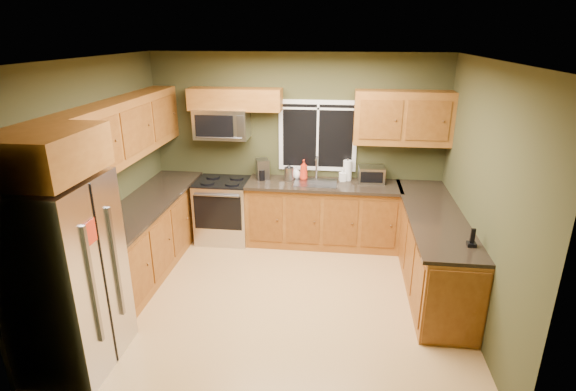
% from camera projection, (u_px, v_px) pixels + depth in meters
% --- Properties ---
extents(floor, '(4.20, 4.20, 0.00)m').
position_uv_depth(floor, '(280.00, 296.00, 5.32)').
color(floor, tan).
rests_on(floor, ground).
extents(ceiling, '(4.20, 4.20, 0.00)m').
position_uv_depth(ceiling, '(279.00, 59.00, 4.40)').
color(ceiling, white).
rests_on(ceiling, back_wall).
extents(back_wall, '(4.20, 0.00, 4.20)m').
position_uv_depth(back_wall, '(297.00, 149.00, 6.54)').
color(back_wall, '#36371D').
rests_on(back_wall, ground).
extents(front_wall, '(4.20, 0.00, 4.20)m').
position_uv_depth(front_wall, '(244.00, 272.00, 3.18)').
color(front_wall, '#36371D').
rests_on(front_wall, ground).
extents(left_wall, '(0.00, 3.60, 3.60)m').
position_uv_depth(left_wall, '(97.00, 181.00, 5.10)').
color(left_wall, '#36371D').
rests_on(left_wall, ground).
extents(right_wall, '(0.00, 3.60, 3.60)m').
position_uv_depth(right_wall, '(481.00, 197.00, 4.62)').
color(right_wall, '#36371D').
rests_on(right_wall, ground).
extents(window, '(1.12, 0.03, 1.02)m').
position_uv_depth(window, '(318.00, 136.00, 6.42)').
color(window, white).
rests_on(window, back_wall).
extents(base_cabinets_left, '(0.60, 2.65, 0.90)m').
position_uv_depth(base_cabinets_left, '(148.00, 237.00, 5.82)').
color(base_cabinets_left, brown).
rests_on(base_cabinets_left, ground).
extents(countertop_left, '(0.65, 2.65, 0.04)m').
position_uv_depth(countertop_left, '(146.00, 203.00, 5.66)').
color(countertop_left, black).
rests_on(countertop_left, base_cabinets_left).
extents(base_cabinets_back, '(2.17, 0.60, 0.90)m').
position_uv_depth(base_cabinets_back, '(323.00, 215.00, 6.52)').
color(base_cabinets_back, brown).
rests_on(base_cabinets_back, ground).
extents(countertop_back, '(2.17, 0.65, 0.04)m').
position_uv_depth(countertop_back, '(323.00, 185.00, 6.34)').
color(countertop_back, black).
rests_on(countertop_back, base_cabinets_back).
extents(base_cabinets_peninsula, '(0.60, 2.52, 0.90)m').
position_uv_depth(base_cabinets_peninsula, '(432.00, 250.00, 5.47)').
color(base_cabinets_peninsula, brown).
rests_on(base_cabinets_peninsula, ground).
extents(countertop_peninsula, '(0.65, 2.50, 0.04)m').
position_uv_depth(countertop_peninsula, '(434.00, 214.00, 5.32)').
color(countertop_peninsula, black).
rests_on(countertop_peninsula, base_cabinets_peninsula).
extents(upper_cabinets_left, '(0.33, 2.65, 0.72)m').
position_uv_depth(upper_cabinets_left, '(124.00, 129.00, 5.35)').
color(upper_cabinets_left, brown).
rests_on(upper_cabinets_left, left_wall).
extents(upper_cabinets_back_left, '(1.30, 0.33, 0.30)m').
position_uv_depth(upper_cabinets_back_left, '(235.00, 99.00, 6.24)').
color(upper_cabinets_back_left, brown).
rests_on(upper_cabinets_back_left, back_wall).
extents(upper_cabinets_back_right, '(1.30, 0.33, 0.72)m').
position_uv_depth(upper_cabinets_back_right, '(403.00, 118.00, 6.04)').
color(upper_cabinets_back_right, brown).
rests_on(upper_cabinets_back_right, back_wall).
extents(upper_cabinet_over_fridge, '(0.72, 0.90, 0.38)m').
position_uv_depth(upper_cabinet_over_fridge, '(43.00, 153.00, 3.62)').
color(upper_cabinet_over_fridge, brown).
rests_on(upper_cabinet_over_fridge, left_wall).
extents(refrigerator, '(0.74, 0.90, 1.80)m').
position_uv_depth(refrigerator, '(67.00, 276.00, 4.01)').
color(refrigerator, '#B7B7BC').
rests_on(refrigerator, ground).
extents(range, '(0.76, 0.69, 0.94)m').
position_uv_depth(range, '(224.00, 210.00, 6.66)').
color(range, '#B7B7BC').
rests_on(range, ground).
extents(microwave, '(0.76, 0.41, 0.42)m').
position_uv_depth(microwave, '(222.00, 124.00, 6.35)').
color(microwave, '#B7B7BC').
rests_on(microwave, back_wall).
extents(sink, '(0.60, 0.42, 0.36)m').
position_uv_depth(sink, '(315.00, 182.00, 6.35)').
color(sink, slate).
rests_on(sink, countertop_back).
extents(toaster_oven, '(0.37, 0.30, 0.23)m').
position_uv_depth(toaster_oven, '(371.00, 175.00, 6.34)').
color(toaster_oven, '#B7B7BC').
rests_on(toaster_oven, countertop_back).
extents(coffee_maker, '(0.23, 0.27, 0.29)m').
position_uv_depth(coffee_maker, '(262.00, 170.00, 6.49)').
color(coffee_maker, slate).
rests_on(coffee_maker, countertop_back).
extents(kettle, '(0.16, 0.16, 0.24)m').
position_uv_depth(kettle, '(289.00, 173.00, 6.41)').
color(kettle, '#B7B7BC').
rests_on(kettle, countertop_back).
extents(paper_towel_roll, '(0.16, 0.16, 0.32)m').
position_uv_depth(paper_towel_roll, '(347.00, 170.00, 6.43)').
color(paper_towel_roll, white).
rests_on(paper_towel_roll, countertop_back).
extents(soap_bottle_a, '(0.13, 0.13, 0.29)m').
position_uv_depth(soap_bottle_a, '(304.00, 170.00, 6.45)').
color(soap_bottle_a, red).
rests_on(soap_bottle_a, countertop_back).
extents(soap_bottle_b, '(0.10, 0.10, 0.19)m').
position_uv_depth(soap_bottle_b, '(343.00, 175.00, 6.40)').
color(soap_bottle_b, white).
rests_on(soap_bottle_b, countertop_back).
extents(soap_bottle_c, '(0.18, 0.18, 0.18)m').
position_uv_depth(soap_bottle_c, '(296.00, 172.00, 6.52)').
color(soap_bottle_c, white).
rests_on(soap_bottle_c, countertop_back).
extents(cordless_phone, '(0.09, 0.09, 0.19)m').
position_uv_depth(cordless_phone, '(472.00, 241.00, 4.46)').
color(cordless_phone, black).
rests_on(cordless_phone, countertop_peninsula).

